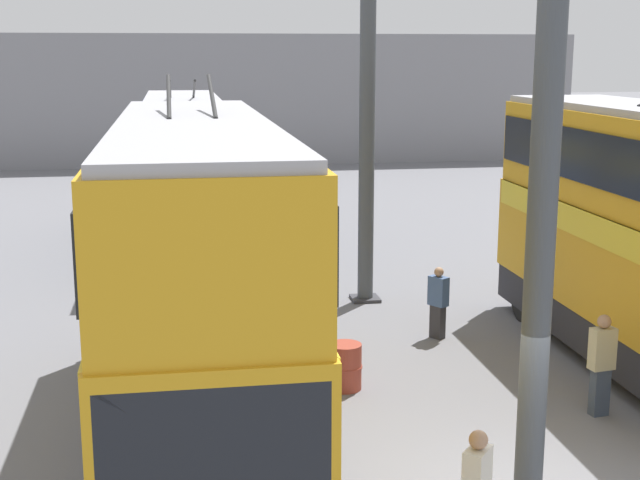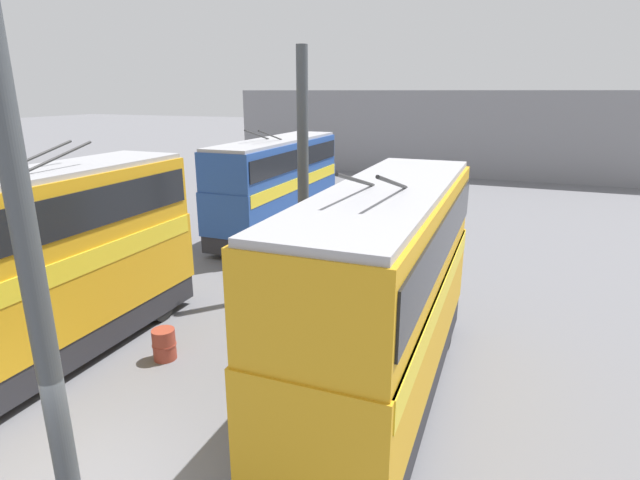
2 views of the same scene
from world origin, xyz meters
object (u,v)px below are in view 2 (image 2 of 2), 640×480
at_px(bus_right_near, 14,268).
at_px(bus_left_far, 385,285).
at_px(bus_right_far, 277,180).
at_px(person_by_left_row, 265,399).
at_px(oil_drum, 164,344).
at_px(person_aisle_midway, 290,308).

bearing_deg(bus_right_near, bus_left_far, -75.85).
bearing_deg(bus_left_far, bus_right_far, 35.17).
height_order(person_by_left_row, oil_drum, person_by_left_row).
height_order(bus_right_near, oil_drum, bus_right_near).
bearing_deg(oil_drum, bus_right_far, 12.04).
relative_size(person_aisle_midway, oil_drum, 1.84).
xyz_separation_m(bus_right_near, oil_drum, (1.89, -2.70, -2.49)).
distance_m(bus_right_far, person_aisle_midway, 11.49).
distance_m(bus_right_far, person_by_left_row, 16.17).
bearing_deg(oil_drum, person_aisle_midway, -44.40).
relative_size(bus_right_near, bus_right_far, 1.04).
relative_size(bus_right_near, oil_drum, 12.48).
bearing_deg(person_by_left_row, oil_drum, 56.04).
relative_size(bus_left_far, oil_drum, 10.65).
xyz_separation_m(bus_right_far, oil_drum, (-12.66, -2.70, -2.29)).
bearing_deg(person_aisle_midway, bus_right_near, -172.76).
distance_m(bus_left_far, person_by_left_row, 3.52).
bearing_deg(bus_right_far, person_aisle_midway, -152.28).
bearing_deg(oil_drum, bus_right_near, 124.93).
distance_m(bus_left_far, person_aisle_midway, 4.64).
relative_size(person_by_left_row, oil_drum, 2.07).
height_order(bus_left_far, bus_right_near, bus_right_near).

